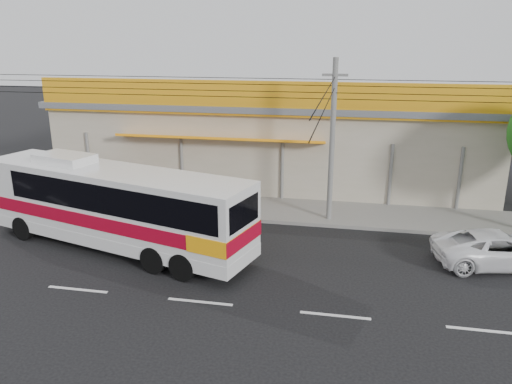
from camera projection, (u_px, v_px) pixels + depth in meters
The scene contains 9 objects.
ground at pixel (222, 266), 17.25m from camera, with size 120.00×120.00×0.00m, color black.
sidewalk at pixel (255, 209), 22.85m from camera, with size 30.00×3.20×0.15m, color slate.
lane_markings at pixel (200, 302), 14.90m from camera, with size 50.00×0.12×0.01m, color silver, non-canonical shape.
storefront_building at pixel (275, 138), 27.39m from camera, with size 22.60×9.20×5.70m.
coach_bus at pixel (117, 203), 18.15m from camera, with size 11.14×5.27×3.37m.
motorbike_red at pixel (121, 184), 24.55m from camera, with size 0.69×1.98×1.04m, color maroon.
motorbike_dark at pixel (86, 180), 25.24m from camera, with size 0.51×1.79×1.08m, color black.
white_car at pixel (498, 249), 17.15m from camera, with size 2.01×4.35×1.21m, color white.
utility_pole at pixel (335, 88), 19.77m from camera, with size 34.00×14.00×6.85m.
Camera 1 is at (4.19, -15.20, 7.54)m, focal length 35.00 mm.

